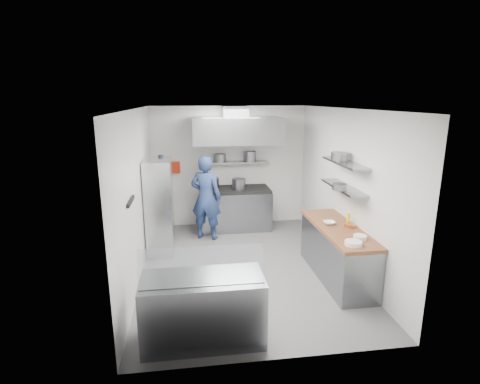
{
  "coord_description": "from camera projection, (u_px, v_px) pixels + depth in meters",
  "views": [
    {
      "loc": [
        -0.94,
        -6.17,
        2.97
      ],
      "look_at": [
        0.0,
        0.6,
        1.25
      ],
      "focal_mm": 28.0,
      "sensor_mm": 36.0,
      "label": 1
    }
  ],
  "objects": [
    {
      "name": "wall_left",
      "position": [
        138.0,
        196.0,
        6.19
      ],
      "size": [
        2.8,
        5.0,
        0.02
      ],
      "primitive_type": "cube",
      "rotation": [
        1.57,
        0.0,
        1.57
      ],
      "color": "white",
      "rests_on": "floor"
    },
    {
      "name": "wall_back",
      "position": [
        229.0,
        166.0,
        8.83
      ],
      "size": [
        3.6,
        2.8,
        0.02
      ],
      "primitive_type": "cube",
      "rotation": [
        1.57,
        0.0,
        0.0
      ],
      "color": "white",
      "rests_on": "floor"
    },
    {
      "name": "mixing_bowl",
      "position": [
        329.0,
        223.0,
        6.31
      ],
      "size": [
        0.2,
        0.2,
        0.05
      ],
      "primitive_type": "imported",
      "rotation": [
        0.0,
        0.0,
        -0.01
      ],
      "color": "white",
      "rests_on": "prep_counter_top"
    },
    {
      "name": "prep_counter_top",
      "position": [
        338.0,
        229.0,
        6.18
      ],
      "size": [
        0.65,
        2.04,
        0.06
      ],
      "primitive_type": "cube",
      "color": "brown",
      "rests_on": "prep_counter_base"
    },
    {
      "name": "stock_pot_left",
      "position": [
        214.0,
        182.0,
        8.76
      ],
      "size": [
        0.26,
        0.26,
        0.2
      ],
      "primitive_type": "cylinder",
      "color": "slate",
      "rests_on": "cooktop"
    },
    {
      "name": "stock_pot_mid",
      "position": [
        239.0,
        184.0,
        8.47
      ],
      "size": [
        0.31,
        0.31,
        0.24
      ],
      "primitive_type": "cylinder",
      "color": "slate",
      "rests_on": "cooktop"
    },
    {
      "name": "shelf_pot_d",
      "position": [
        340.0,
        156.0,
        6.35
      ],
      "size": [
        0.29,
        0.29,
        0.14
      ],
      "primitive_type": "cylinder",
      "color": "slate",
      "rests_on": "wall_shelf_upper"
    },
    {
      "name": "rack_bin_a",
      "position": [
        160.0,
        212.0,
        7.36
      ],
      "size": [
        0.15,
        0.19,
        0.17
      ],
      "primitive_type": "cube",
      "color": "white",
      "rests_on": "wire_rack"
    },
    {
      "name": "prep_counter_base",
      "position": [
        337.0,
        254.0,
        6.29
      ],
      "size": [
        0.62,
        2.0,
        0.84
      ],
      "primitive_type": "cube",
      "color": "gray",
      "rests_on": "floor"
    },
    {
      "name": "ceiling",
      "position": [
        245.0,
        109.0,
        6.09
      ],
      "size": [
        5.0,
        5.0,
        0.0
      ],
      "primitive_type": "plane",
      "rotation": [
        3.14,
        0.0,
        0.0
      ],
      "color": "silver",
      "rests_on": "wall_back"
    },
    {
      "name": "wall_shelf_upper",
      "position": [
        345.0,
        163.0,
        6.24
      ],
      "size": [
        0.3,
        1.3,
        0.04
      ],
      "primitive_type": "cube",
      "color": "gray",
      "rests_on": "wall_right"
    },
    {
      "name": "shelf_pot_c",
      "position": [
        339.0,
        187.0,
        6.07
      ],
      "size": [
        0.24,
        0.24,
        0.1
      ],
      "primitive_type": "cylinder",
      "color": "slate",
      "rests_on": "wall_shelf_lower"
    },
    {
      "name": "over_range_shelf",
      "position": [
        234.0,
        162.0,
        8.66
      ],
      "size": [
        1.6,
        0.3,
        0.04
      ],
      "primitive_type": "cube",
      "color": "gray",
      "rests_on": "wall_back"
    },
    {
      "name": "knife_strip",
      "position": [
        131.0,
        201.0,
        5.29
      ],
      "size": [
        0.04,
        0.55,
        0.05
      ],
      "primitive_type": "cube",
      "color": "black",
      "rests_on": "wall_left"
    },
    {
      "name": "wire_rack",
      "position": [
        160.0,
        206.0,
        7.27
      ],
      "size": [
        0.5,
        0.9,
        1.85
      ],
      "primitive_type": "cube",
      "color": "silver",
      "rests_on": "floor"
    },
    {
      "name": "wall_shelf_lower",
      "position": [
        343.0,
        187.0,
        6.34
      ],
      "size": [
        0.3,
        1.3,
        0.04
      ],
      "primitive_type": "cube",
      "color": "gray",
      "rests_on": "wall_right"
    },
    {
      "name": "shelf_pot_a",
      "position": [
        220.0,
        158.0,
        8.63
      ],
      "size": [
        0.28,
        0.28,
        0.18
      ],
      "primitive_type": "cylinder",
      "color": "slate",
      "rests_on": "over_range_shelf"
    },
    {
      "name": "wall_right",
      "position": [
        344.0,
        189.0,
        6.67
      ],
      "size": [
        2.8,
        5.0,
        0.02
      ],
      "primitive_type": "cube",
      "rotation": [
        1.57,
        0.0,
        -1.57
      ],
      "color": "white",
      "rests_on": "floor"
    },
    {
      "name": "cooktop",
      "position": [
        235.0,
        190.0,
        8.58
      ],
      "size": [
        1.57,
        0.78,
        0.06
      ],
      "primitive_type": "cube",
      "color": "black",
      "rests_on": "gas_range"
    },
    {
      "name": "floor",
      "position": [
        245.0,
        267.0,
        6.77
      ],
      "size": [
        5.0,
        5.0,
        0.0
      ],
      "primitive_type": "plane",
      "color": "#48484B",
      "rests_on": "ground"
    },
    {
      "name": "display_glass",
      "position": [
        202.0,
        265.0,
        4.37
      ],
      "size": [
        1.47,
        0.19,
        0.42
      ],
      "primitive_type": "cube",
      "rotation": [
        -0.38,
        0.0,
        0.0
      ],
      "color": "silver",
      "rests_on": "display_case"
    },
    {
      "name": "rack_bin_b",
      "position": [
        160.0,
        182.0,
        7.63
      ],
      "size": [
        0.13,
        0.17,
        0.15
      ],
      "primitive_type": "cube",
      "color": "yellow",
      "rests_on": "wire_rack"
    },
    {
      "name": "gas_range",
      "position": [
        235.0,
        210.0,
        8.7
      ],
      "size": [
        1.6,
        0.8,
        0.9
      ],
      "primitive_type": "cube",
      "color": "gray",
      "rests_on": "floor"
    },
    {
      "name": "squeeze_bottle",
      "position": [
        348.0,
        218.0,
        6.34
      ],
      "size": [
        0.05,
        0.05,
        0.18
      ],
      "primitive_type": "cylinder",
      "color": "yellow",
      "rests_on": "prep_counter_top"
    },
    {
      "name": "plate_stack_b",
      "position": [
        360.0,
        237.0,
        5.65
      ],
      "size": [
        0.2,
        0.2,
        0.06
      ],
      "primitive_type": "cylinder",
      "color": "white",
      "rests_on": "prep_counter_top"
    },
    {
      "name": "plate_stack_a",
      "position": [
        353.0,
        243.0,
        5.41
      ],
      "size": [
        0.25,
        0.25,
        0.06
      ],
      "primitive_type": "cylinder",
      "color": "white",
      "rests_on": "prep_counter_top"
    },
    {
      "name": "hood_duct",
      "position": [
        235.0,
        112.0,
        8.2
      ],
      "size": [
        0.55,
        0.55,
        0.24
      ],
      "primitive_type": "cube",
      "color": "slate",
      "rests_on": "extractor_hood"
    },
    {
      "name": "wall_front",
      "position": [
        280.0,
        248.0,
        4.03
      ],
      "size": [
        3.6,
        2.8,
        0.02
      ],
      "primitive_type": "cube",
      "rotation": [
        -1.57,
        0.0,
        0.0
      ],
      "color": "white",
      "rests_on": "floor"
    },
    {
      "name": "red_firebox",
      "position": [
        175.0,
        167.0,
        8.6
      ],
      "size": [
        0.22,
        0.1,
        0.26
      ],
      "primitive_type": "cube",
      "color": "#B2250E",
      "rests_on": "wall_back"
    },
    {
      "name": "copper_pan",
      "position": [
        349.0,
        225.0,
        6.16
      ],
      "size": [
        0.17,
        0.17,
        0.06
      ],
      "primitive_type": "cylinder",
      "color": "#C97938",
      "rests_on": "prep_counter_top"
    },
    {
      "name": "rack_jar",
      "position": [
        161.0,
        159.0,
        7.33
      ],
      "size": [
        0.11,
        0.11,
        0.18
      ],
      "primitive_type": "cylinder",
      "color": "black",
      "rests_on": "wire_rack"
    },
    {
      "name": "chef",
      "position": [
        206.0,
        198.0,
        7.95
      ],
      "size": [
        0.78,
        0.65,
        1.82
      ],
      "primitive_type": "imported",
      "rotation": [
        0.0,
        0.0,
        2.76
      ],
      "color": "navy",
      "rests_on": "floor"
    },
    {
      "name": "shelf_pot_b",
      "position": [
        250.0,
        156.0,
        8.75
      ],
      "size": [
        0.3,
        0.3,
        0.22
      ],
      "primitive_type": "cylinder",
      "color": "slate",
      "rests_on": "over_range_shelf"
    },
    {
      "name": "extractor_hood",
      "position": [
        236.0,
        130.0,
        8.08
      ],
      "size": [
        1.9,
        1.15,
        0.55
      ],
      "primitive_type": "cube",
      "color": "gray",
      "rests_on": "wall_back"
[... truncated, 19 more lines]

